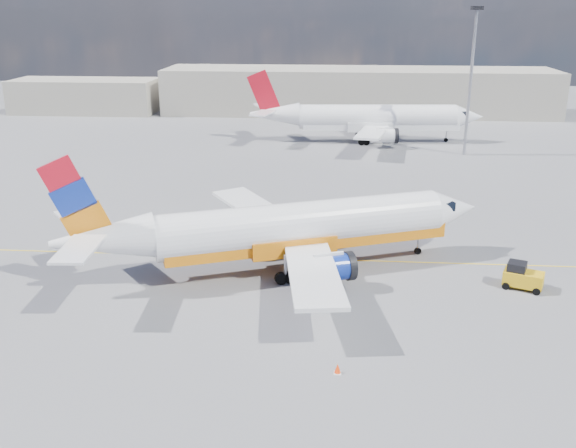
# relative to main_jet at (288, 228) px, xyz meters

# --- Properties ---
(ground) EXTENTS (240.00, 240.00, 0.00)m
(ground) POSITION_rel_main_jet_xyz_m (1.93, -0.73, -3.33)
(ground) COLOR #5E5E63
(ground) RESTS_ON ground
(taxi_line) EXTENTS (70.00, 0.15, 0.01)m
(taxi_line) POSITION_rel_main_jet_xyz_m (1.93, 2.27, -3.32)
(taxi_line) COLOR yellow
(taxi_line) RESTS_ON ground
(terminal_main) EXTENTS (70.00, 14.00, 8.00)m
(terminal_main) POSITION_rel_main_jet_xyz_m (6.93, 74.27, 0.67)
(terminal_main) COLOR #AFA797
(terminal_main) RESTS_ON ground
(terminal_annex) EXTENTS (26.00, 10.00, 6.00)m
(terminal_annex) POSITION_rel_main_jet_xyz_m (-43.07, 71.27, -0.33)
(terminal_annex) COLOR #AFA797
(terminal_annex) RESTS_ON ground
(main_jet) EXTENTS (32.62, 24.65, 9.98)m
(main_jet) POSITION_rel_main_jet_xyz_m (0.00, 0.00, 0.00)
(main_jet) COLOR white
(main_jet) RESTS_ON ground
(second_jet) EXTENTS (34.04, 26.86, 10.32)m
(second_jet) POSITION_rel_main_jet_xyz_m (8.00, 48.32, 0.11)
(second_jet) COLOR white
(second_jet) RESTS_ON ground
(gse_tug) EXTENTS (3.01, 2.50, 1.89)m
(gse_tug) POSITION_rel_main_jet_xyz_m (16.71, -2.02, -2.43)
(gse_tug) COLOR black
(gse_tug) RESTS_ON ground
(traffic_cone) EXTENTS (0.42, 0.42, 0.58)m
(traffic_cone) POSITION_rel_main_jet_xyz_m (3.80, -14.13, -3.04)
(traffic_cone) COLOR white
(traffic_cone) RESTS_ON ground
(floodlight_mast) EXTENTS (1.37, 1.37, 18.81)m
(floodlight_mast) POSITION_rel_main_jet_xyz_m (20.35, 40.80, 7.95)
(floodlight_mast) COLOR #9C9CA4
(floodlight_mast) RESTS_ON ground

